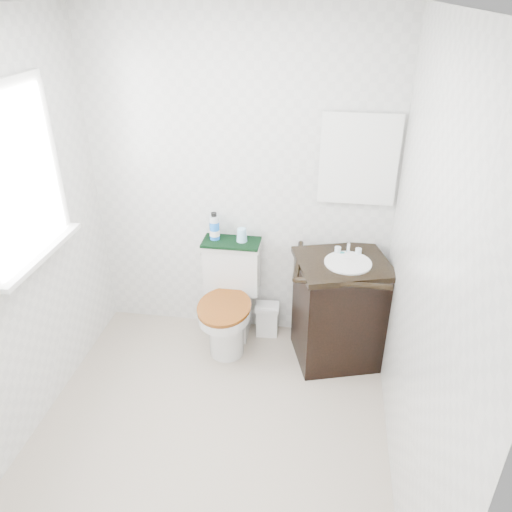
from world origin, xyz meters
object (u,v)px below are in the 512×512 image
(cup, at_px, (242,235))
(mouthwash_bottle, at_px, (214,227))
(toilet, at_px, (230,303))
(vanity, at_px, (339,308))
(trash_bin, at_px, (267,319))

(cup, bearing_deg, mouthwash_bottle, 177.98)
(toilet, distance_m, cup, 0.54)
(vanity, relative_size, cup, 9.21)
(vanity, xyz_separation_m, mouthwash_bottle, (-0.94, 0.21, 0.48))
(toilet, height_order, trash_bin, toilet)
(mouthwash_bottle, bearing_deg, cup, -2.02)
(toilet, xyz_separation_m, cup, (0.08, 0.14, 0.52))
(trash_bin, height_order, mouthwash_bottle, mouthwash_bottle)
(toilet, relative_size, vanity, 0.87)
(toilet, height_order, mouthwash_bottle, mouthwash_bottle)
(vanity, bearing_deg, toilet, 175.51)
(cup, bearing_deg, vanity, -15.17)
(vanity, bearing_deg, trash_bin, 160.15)
(trash_bin, bearing_deg, vanity, -19.85)
(vanity, xyz_separation_m, trash_bin, (-0.54, 0.20, -0.29))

